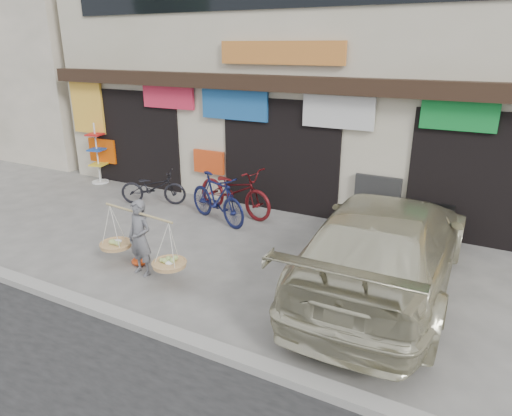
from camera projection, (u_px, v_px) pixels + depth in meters
The scene contains 11 objects.
ground at pixel (198, 266), 8.44m from camera, with size 70.00×70.00×0.00m, color slate.
kerb at pixel (120, 316), 6.76m from camera, with size 70.00×0.25×0.12m, color gray.
shophouse_block at pixel (326, 61), 12.61m from camera, with size 14.00×6.32×7.00m.
neighbor_west at pixel (27, 67), 19.25m from camera, with size 12.00×7.00×6.00m, color beige.
street_vendor at pixel (140, 241), 7.96m from camera, with size 1.93×0.72×1.38m.
bike_0 at pixel (153, 187), 11.62m from camera, with size 0.58×1.68×0.88m, color black.
bike_1 at pixel (217, 198), 10.37m from camera, with size 0.54×1.90×1.14m, color #10163D.
bike_2 at pixel (235, 190), 10.88m from camera, with size 0.78×2.23×1.17m, color #560E11.
suv at pixel (386, 244), 7.47m from camera, with size 2.32×5.49×1.58m.
display_rack at pixel (98, 159), 13.35m from camera, with size 0.52×0.52×1.77m.
red_bag at pixel (139, 261), 8.46m from camera, with size 0.31×0.25×0.14m, color #E24515.
Camera 1 is at (4.54, -6.18, 3.85)m, focal length 32.00 mm.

